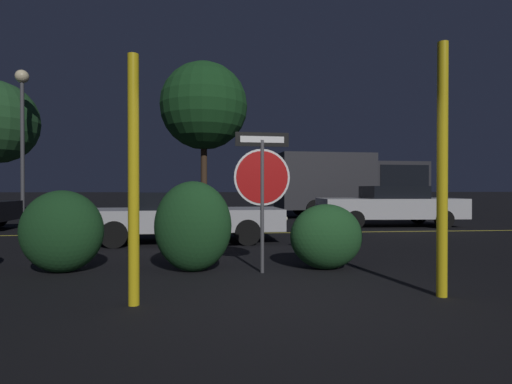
# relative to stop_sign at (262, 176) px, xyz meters

# --- Properties ---
(ground_plane) EXTENTS (260.00, 260.00, 0.00)m
(ground_plane) POSITION_rel_stop_sign_xyz_m (0.24, -1.53, -1.51)
(ground_plane) COLOR black
(road_center_stripe) EXTENTS (40.12, 0.12, 0.01)m
(road_center_stripe) POSITION_rel_stop_sign_xyz_m (0.24, 5.51, -1.51)
(road_center_stripe) COLOR gold
(road_center_stripe) RESTS_ON ground_plane
(stop_sign) EXTENTS (0.89, 0.08, 2.20)m
(stop_sign) POSITION_rel_stop_sign_xyz_m (0.00, 0.00, 0.00)
(stop_sign) COLOR #4C4C51
(stop_sign) RESTS_ON ground_plane
(yellow_pole_left) EXTENTS (0.12, 0.12, 2.84)m
(yellow_pole_left) POSITION_rel_stop_sign_xyz_m (-1.64, -1.59, -0.09)
(yellow_pole_left) COLOR yellow
(yellow_pole_left) RESTS_ON ground_plane
(yellow_pole_right) EXTENTS (0.13, 0.13, 3.11)m
(yellow_pole_right) POSITION_rel_stop_sign_xyz_m (2.04, -1.57, 0.04)
(yellow_pole_right) COLOR yellow
(yellow_pole_right) RESTS_ON ground_plane
(hedge_bush_1) EXTENTS (1.27, 0.90, 1.29)m
(hedge_bush_1) POSITION_rel_stop_sign_xyz_m (-3.14, 0.32, -0.87)
(hedge_bush_1) COLOR #19421E
(hedge_bush_1) RESTS_ON ground_plane
(hedge_bush_2) EXTENTS (1.22, 0.81, 1.44)m
(hedge_bush_2) POSITION_rel_stop_sign_xyz_m (-1.08, 0.20, -0.79)
(hedge_bush_2) COLOR #19421E
(hedge_bush_2) RESTS_ON ground_plane
(hedge_bush_3) EXTENTS (1.19, 0.83, 1.07)m
(hedge_bush_3) POSITION_rel_stop_sign_xyz_m (1.08, 0.20, -0.98)
(hedge_bush_3) COLOR #1E4C23
(hedge_bush_3) RESTS_ON ground_plane
(passing_car_2) EXTENTS (4.97, 1.99, 1.22)m
(passing_car_2) POSITION_rel_stop_sign_xyz_m (-1.57, 3.76, -0.87)
(passing_car_2) COLOR silver
(passing_car_2) RESTS_ON ground_plane
(passing_car_3) EXTENTS (4.97, 2.20, 1.40)m
(passing_car_3) POSITION_rel_stop_sign_xyz_m (5.28, 7.27, -0.79)
(passing_car_3) COLOR silver
(passing_car_3) RESTS_ON ground_plane
(delivery_truck) EXTENTS (6.89, 2.74, 2.88)m
(delivery_truck) POSITION_rel_stop_sign_xyz_m (5.45, 11.66, 0.08)
(delivery_truck) COLOR #2D2D33
(delivery_truck) RESTS_ON ground_plane
(street_lamp) EXTENTS (0.55, 0.55, 6.36)m
(street_lamp) POSITION_rel_stop_sign_xyz_m (-9.02, 11.65, 3.08)
(street_lamp) COLOR #4C4C51
(street_lamp) RESTS_ON ground_plane
(tree_0) EXTENTS (4.44, 4.44, 7.74)m
(tree_0) POSITION_rel_stop_sign_xyz_m (-1.44, 14.33, 3.99)
(tree_0) COLOR #422D1E
(tree_0) RESTS_ON ground_plane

